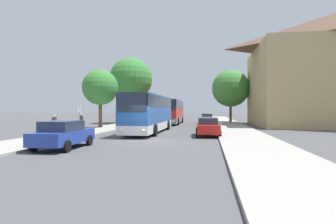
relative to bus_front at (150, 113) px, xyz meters
name	(u,v)px	position (x,y,z in m)	size (l,w,h in m)	color
ground_plane	(146,141)	(1.28, -6.81, -1.86)	(300.00, 300.00, 0.00)	#4C4C4F
sidewalk_left	(52,138)	(-5.72, -6.81, -1.78)	(4.00, 120.00, 0.15)	#A39E93
sidewalk_right	(251,142)	(8.28, -6.81, -1.78)	(4.00, 120.00, 0.15)	#A39E93
bus_front	(150,113)	(0.00, 0.00, 0.00)	(2.76, 12.04, 3.48)	silver
bus_middle	(172,111)	(0.04, 15.16, 0.05)	(2.93, 12.18, 3.57)	gray
parked_car_left_curb	(63,134)	(-2.50, -10.76, -1.06)	(2.09, 4.27, 1.55)	#233D9E
parked_car_right_near	(208,127)	(5.47, -2.61, -1.08)	(2.09, 4.37, 1.50)	red
parked_car_right_far	(207,118)	(5.27, 17.42, -1.06)	(2.00, 4.39, 1.51)	#B7B7BC
bus_stop_sign	(79,116)	(-4.95, -4.23, -0.20)	(0.08, 0.45, 2.42)	gray
pedestrian_waiting_near	(81,123)	(-5.16, -3.52, -0.86)	(0.36, 0.36, 1.69)	#23232D
pedestrian_waiting_far	(54,125)	(-6.21, -5.77, -0.89)	(0.36, 0.36, 1.62)	#23232D
tree_left_near	(131,79)	(-6.56, 15.52, 5.12)	(6.71, 6.71, 10.19)	#513D23
tree_left_far	(100,88)	(-6.82, 4.30, 2.86)	(4.08, 4.08, 6.63)	brown
tree_right_near	(231,88)	(9.06, 19.39, 3.77)	(6.03, 6.03, 8.50)	#513D23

